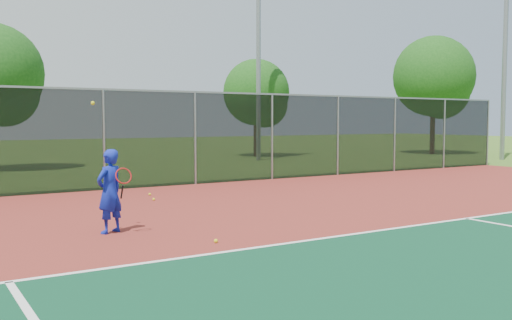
{
  "coord_description": "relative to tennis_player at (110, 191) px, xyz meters",
  "views": [
    {
      "loc": [
        -8.09,
        -4.79,
        2.11
      ],
      "look_at": [
        -2.01,
        5.0,
        1.3
      ],
      "focal_mm": 40.0,
      "sensor_mm": 36.0,
      "label": 1
    }
  ],
  "objects": [
    {
      "name": "practice_ball_4",
      "position": [
        2.56,
        4.61,
        -0.75
      ],
      "size": [
        0.07,
        0.07,
        0.07
      ],
      "primitive_type": "sphere",
      "color": "yellow",
      "rests_on": "court_apron"
    },
    {
      "name": "practice_ball_1",
      "position": [
        2.28,
        3.59,
        -0.75
      ],
      "size": [
        0.07,
        0.07,
        0.07
      ],
      "primitive_type": "sphere",
      "color": "yellow",
      "rests_on": "court_apron"
    },
    {
      "name": "tree_back_right",
      "position": [
        24.96,
        14.0,
        3.78
      ],
      "size": [
        4.97,
        4.97,
        7.31
      ],
      "color": "#3A2415",
      "rests_on": "ground"
    },
    {
      "name": "floodlight_n",
      "position": [
        12.68,
        15.06,
        6.64
      ],
      "size": [
        0.9,
        0.4,
        13.3
      ],
      "color": "gray",
      "rests_on": "ground"
    },
    {
      "name": "practice_ball_6",
      "position": [
        1.26,
        -1.8,
        -0.75
      ],
      "size": [
        0.07,
        0.07,
        0.07
      ],
      "primitive_type": "sphere",
      "color": "yellow",
      "rests_on": "court_apron"
    },
    {
      "name": "fence_back",
      "position": [
        4.88,
        6.5,
        0.76
      ],
      "size": [
        30.0,
        0.06,
        3.03
      ],
      "color": "black",
      "rests_on": "court_apron"
    },
    {
      "name": "floodlight_ne",
      "position": [
        23.94,
        8.55,
        6.64
      ],
      "size": [
        0.9,
        0.4,
        13.3
      ],
      "color": "gray",
      "rests_on": "ground"
    },
    {
      "name": "tennis_player",
      "position": [
        0.0,
        0.0,
        0.0
      ],
      "size": [
        0.68,
        0.71,
        2.43
      ],
      "color": "#1121A5",
      "rests_on": "court_apron"
    },
    {
      "name": "tree_back_mid",
      "position": [
        14.32,
        17.69,
        2.73
      ],
      "size": [
        3.83,
        3.83,
        5.63
      ],
      "color": "#3A2415",
      "rests_on": "ground"
    },
    {
      "name": "court_apron",
      "position": [
        4.88,
        -3.5,
        -0.79
      ],
      "size": [
        30.0,
        20.0,
        0.02
      ],
      "primitive_type": "cube",
      "color": "maroon",
      "rests_on": "ground"
    }
  ]
}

